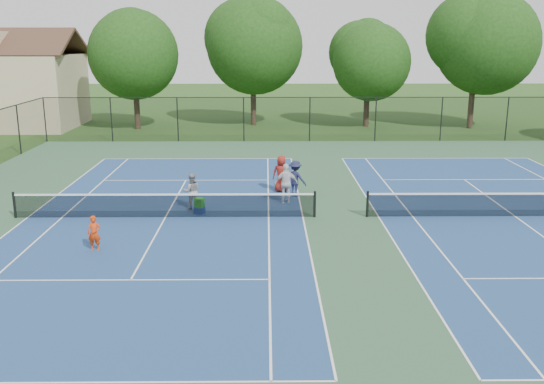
{
  "coord_description": "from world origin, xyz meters",
  "views": [
    {
      "loc": [
        -2.97,
        -23.14,
        7.02
      ],
      "look_at": [
        -2.76,
        -1.0,
        1.3
      ],
      "focal_mm": 40.0,
      "sensor_mm": 36.0,
      "label": 1
    }
  ],
  "objects_px": {
    "tree_back_c": "(368,56)",
    "bystander_c": "(281,174)",
    "bystander_a": "(286,183)",
    "ball_crate": "(200,211)",
    "child_player": "(94,233)",
    "tree_back_a": "(134,49)",
    "clapboard_house": "(11,88)",
    "ball_hopper": "(199,203)",
    "tree_back_b": "(253,41)",
    "tree_back_d": "(477,39)",
    "instructor": "(192,191)",
    "bystander_b": "(295,179)"
  },
  "relations": [
    {
      "from": "tree_back_c",
      "to": "ball_hopper",
      "type": "distance_m",
      "value": 27.21
    },
    {
      "from": "tree_back_a",
      "to": "clapboard_house",
      "type": "relative_size",
      "value": 0.85
    },
    {
      "from": "tree_back_a",
      "to": "ball_hopper",
      "type": "distance_m",
      "value": 25.25
    },
    {
      "from": "instructor",
      "to": "child_player",
      "type": "bearing_deg",
      "value": 50.34
    },
    {
      "from": "tree_back_c",
      "to": "ball_crate",
      "type": "bearing_deg",
      "value": -113.55
    },
    {
      "from": "child_player",
      "to": "clapboard_house",
      "type": "bearing_deg",
      "value": 113.67
    },
    {
      "from": "tree_back_c",
      "to": "child_player",
      "type": "xyz_separation_m",
      "value": [
        -13.75,
        -28.78,
        -4.88
      ]
    },
    {
      "from": "tree_back_a",
      "to": "child_player",
      "type": "xyz_separation_m",
      "value": [
        4.25,
        -27.78,
        -5.44
      ]
    },
    {
      "from": "tree_back_d",
      "to": "instructor",
      "type": "bearing_deg",
      "value": -130.02
    },
    {
      "from": "instructor",
      "to": "bystander_b",
      "type": "height_order",
      "value": "bystander_b"
    },
    {
      "from": "tree_back_b",
      "to": "tree_back_c",
      "type": "xyz_separation_m",
      "value": [
        9.0,
        -1.0,
        -1.11
      ]
    },
    {
      "from": "tree_back_d",
      "to": "bystander_a",
      "type": "bearing_deg",
      "value": -124.73
    },
    {
      "from": "tree_back_d",
      "to": "ball_hopper",
      "type": "xyz_separation_m",
      "value": [
        -18.69,
        -23.52,
        -6.34
      ]
    },
    {
      "from": "tree_back_a",
      "to": "clapboard_house",
      "type": "height_order",
      "value": "tree_back_a"
    },
    {
      "from": "tree_back_b",
      "to": "tree_back_d",
      "type": "distance_m",
      "value": 17.12
    },
    {
      "from": "clapboard_house",
      "to": "bystander_b",
      "type": "bearing_deg",
      "value": -45.52
    },
    {
      "from": "tree_back_a",
      "to": "ball_hopper",
      "type": "relative_size",
      "value": 24.36
    },
    {
      "from": "clapboard_house",
      "to": "instructor",
      "type": "relative_size",
      "value": 7.11
    },
    {
      "from": "clapboard_house",
      "to": "bystander_a",
      "type": "bearing_deg",
      "value": -47.51
    },
    {
      "from": "tree_back_c",
      "to": "bystander_c",
      "type": "relative_size",
      "value": 4.92
    },
    {
      "from": "tree_back_c",
      "to": "ball_hopper",
      "type": "relative_size",
      "value": 22.35
    },
    {
      "from": "clapboard_house",
      "to": "bystander_b",
      "type": "xyz_separation_m",
      "value": [
        21.33,
        -21.71,
        -2.28
      ]
    },
    {
      "from": "clapboard_house",
      "to": "bystander_c",
      "type": "xyz_separation_m",
      "value": [
        20.73,
        -20.91,
        -2.24
      ]
    },
    {
      "from": "instructor",
      "to": "ball_hopper",
      "type": "xyz_separation_m",
      "value": [
        0.4,
        -0.79,
        -0.28
      ]
    },
    {
      "from": "tree_back_a",
      "to": "ball_crate",
      "type": "bearing_deg",
      "value": -72.73
    },
    {
      "from": "clapboard_house",
      "to": "instructor",
      "type": "bearing_deg",
      "value": -54.51
    },
    {
      "from": "instructor",
      "to": "bystander_b",
      "type": "distance_m",
      "value": 4.85
    },
    {
      "from": "child_player",
      "to": "tree_back_c",
      "type": "bearing_deg",
      "value": 61.79
    },
    {
      "from": "tree_back_d",
      "to": "ball_hopper",
      "type": "bearing_deg",
      "value": -128.47
    },
    {
      "from": "child_player",
      "to": "bystander_c",
      "type": "distance_m",
      "value": 10.2
    },
    {
      "from": "tree_back_c",
      "to": "child_player",
      "type": "relative_size",
      "value": 6.98
    },
    {
      "from": "clapboard_house",
      "to": "instructor",
      "type": "distance_m",
      "value": 29.23
    },
    {
      "from": "clapboard_house",
      "to": "tree_back_a",
      "type": "bearing_deg",
      "value": -5.71
    },
    {
      "from": "tree_back_d",
      "to": "ball_hopper",
      "type": "relative_size",
      "value": 27.59
    },
    {
      "from": "tree_back_b",
      "to": "tree_back_a",
      "type": "bearing_deg",
      "value": -167.47
    },
    {
      "from": "bystander_a",
      "to": "bystander_c",
      "type": "distance_m",
      "value": 1.9
    },
    {
      "from": "instructor",
      "to": "bystander_c",
      "type": "relative_size",
      "value": 0.89
    },
    {
      "from": "instructor",
      "to": "ball_crate",
      "type": "distance_m",
      "value": 1.08
    },
    {
      "from": "bystander_c",
      "to": "tree_back_c",
      "type": "bearing_deg",
      "value": -103.93
    },
    {
      "from": "tree_back_c",
      "to": "clapboard_house",
      "type": "relative_size",
      "value": 0.78
    },
    {
      "from": "tree_back_a",
      "to": "tree_back_b",
      "type": "bearing_deg",
      "value": 12.53
    },
    {
      "from": "tree_back_b",
      "to": "bystander_a",
      "type": "xyz_separation_m",
      "value": [
        1.89,
        -23.8,
        -5.74
      ]
    },
    {
      "from": "child_player",
      "to": "bystander_a",
      "type": "height_order",
      "value": "bystander_a"
    },
    {
      "from": "bystander_a",
      "to": "ball_crate",
      "type": "relative_size",
      "value": 4.47
    },
    {
      "from": "instructor",
      "to": "bystander_b",
      "type": "bearing_deg",
      "value": -167.27
    },
    {
      "from": "clapboard_house",
      "to": "child_player",
      "type": "distance_m",
      "value": 32.21
    },
    {
      "from": "tree_back_c",
      "to": "tree_back_d",
      "type": "height_order",
      "value": "tree_back_d"
    },
    {
      "from": "tree_back_c",
      "to": "bystander_a",
      "type": "relative_size",
      "value": 4.89
    },
    {
      "from": "tree_back_d",
      "to": "tree_back_c",
      "type": "bearing_deg",
      "value": 172.87
    },
    {
      "from": "tree_back_b",
      "to": "ball_crate",
      "type": "height_order",
      "value": "tree_back_b"
    }
  ]
}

